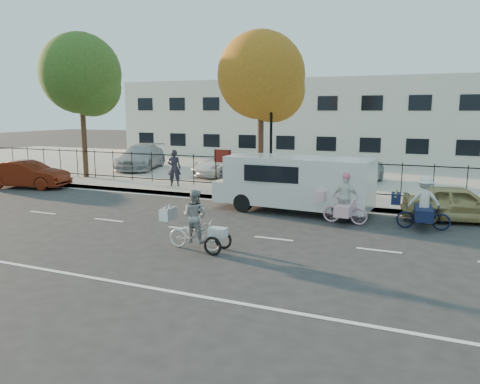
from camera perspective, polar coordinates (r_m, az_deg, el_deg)
The scene contains 22 objects.
ground at distance 15.09m, azimuth -6.73°, elevation -4.48°, with size 120.00×120.00×0.00m, color #333334.
road_markings at distance 15.09m, azimuth -6.73°, elevation -4.46°, with size 60.00×9.52×0.01m, color silver, non-canonical shape.
curb at distance 19.51m, azimuth 0.63°, elevation -0.88°, with size 60.00×0.10×0.15m, color #A8A399.
sidewalk at distance 20.47m, azimuth 1.75°, elevation -0.37°, with size 60.00×2.20×0.15m, color #A8A399.
parking_lot at distance 28.85m, azimuth 8.20°, elevation 2.56°, with size 60.00×15.60×0.15m, color #A8A399.
iron_fence at distance 21.36m, azimuth 2.84°, elevation 2.30°, with size 58.00×0.06×1.50m, color black, non-canonical shape.
building at distance 38.37m, azimuth 12.21°, elevation 8.64°, with size 34.00×10.00×6.00m, color silver.
lamppost at distance 20.63m, azimuth 3.82°, elevation 8.18°, with size 0.36×0.36×4.33m.
street_sign at distance 21.64m, azimuth -2.13°, elevation 3.78°, with size 0.85×0.06×1.80m.
zebra_trike at distance 12.74m, azimuth -5.51°, elevation -4.21°, with size 1.92×0.72×1.66m.
unicorn_bike at distance 15.91m, azimuth 12.61°, elevation -1.55°, with size 1.71×1.19×1.73m.
bull_bike at distance 15.91m, azimuth 21.41°, elevation -1.85°, with size 1.85×1.28×1.71m.
white_van at distance 17.34m, azimuth 6.81°, elevation 1.23°, with size 5.89×2.29×2.05m.
red_sedan at distance 24.94m, azimuth -24.52°, elevation 1.96°, with size 1.40×4.01×1.32m, color #561709.
gold_sedan at distance 17.46m, azimuth 25.07°, elevation -1.30°, with size 1.47×3.65×1.24m, color tan.
pedestrian at distance 22.51m, azimuth -8.03°, elevation 2.93°, with size 0.64×0.42×1.75m, color black.
lot_car_a at distance 29.56m, azimuth -11.97°, elevation 4.21°, with size 2.06×5.08×1.47m, color #A9ABB1.
lot_car_b at distance 25.98m, azimuth -1.46°, elevation 3.42°, with size 2.11×4.57×1.27m, color white.
lot_car_c at distance 25.56m, azimuth -0.58°, elevation 3.21°, with size 1.24×3.57×1.18m, color #505458.
lot_car_d at distance 24.08m, azimuth 14.80°, elevation 2.57°, with size 1.50×3.72×1.27m, color #94979B.
tree_west at distance 26.63m, azimuth -18.54°, elevation 13.10°, with size 4.23×4.23×7.76m.
tree_mid at distance 21.66m, azimuth 2.99°, elevation 13.52°, with size 3.97×3.97×7.28m.
Camera 1 is at (7.30, -12.66, 3.75)m, focal length 35.00 mm.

